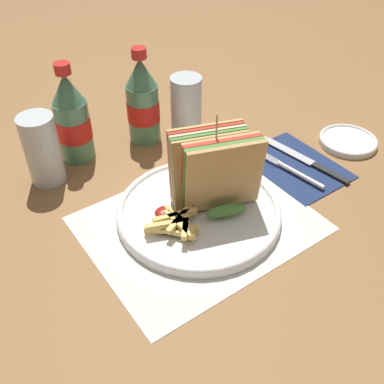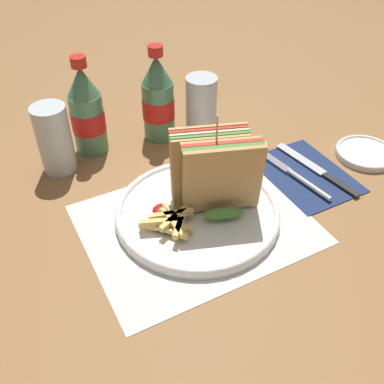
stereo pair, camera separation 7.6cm
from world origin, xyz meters
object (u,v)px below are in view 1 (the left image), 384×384
Objects in this scene: plate_main at (199,211)px; knife at (305,160)px; club_sandwich at (215,171)px; glass_near at (186,112)px; side_saucer at (348,141)px; coke_bottle_far at (143,103)px; glass_far at (43,154)px; coke_bottle_near at (72,120)px; fork at (293,171)px.

plate_main is 0.27m from knife.
glass_near is at bearing 66.70° from club_sandwich.
side_saucer is at bearing -0.20° from plate_main.
glass_far is at bearing -176.19° from coke_bottle_far.
coke_bottle_near is (-0.36, 0.28, 0.08)m from knife.
knife is 1.51× the size of glass_near.
coke_bottle_near is 1.67× the size of side_saucer.
coke_bottle_far is at bearing 122.09° from knife.
side_saucer is at bearing -4.46° from fork.
fork is at bearing -3.90° from club_sandwich.
club_sandwich is 0.24m from knife.
plate_main is at bearing -177.21° from club_sandwich.
knife is 0.12m from side_saucer.
fork is at bearing -69.22° from glass_near.
plate_main is 1.39× the size of knife.
knife is at bearing 8.56° from fork.
coke_bottle_far is (0.05, 0.26, 0.08)m from plate_main.
glass_near is at bearing -15.32° from coke_bottle_near.
club_sandwich is at bearing 2.79° from plate_main.
club_sandwich reaches higher than knife.
coke_bottle_near is 0.56m from side_saucer.
glass_far reaches higher than plate_main.
side_saucer is (0.17, 0.01, -0.00)m from fork.
plate_main is at bearing -55.40° from glass_far.
club_sandwich is 0.98× the size of fork.
glass_far is at bearing 174.98° from glass_near.
fork is 0.05m from knife.
coke_bottle_near reaches higher than knife.
knife is at bearing -37.85° from coke_bottle_near.
coke_bottle_near reaches higher than plate_main.
coke_bottle_near is at bearing 164.68° from glass_near.
coke_bottle_near reaches higher than side_saucer.
glass_near is 0.35m from side_saucer.
glass_near is 1.12× the size of side_saucer.
fork is at bearing -33.72° from glass_far.
club_sandwich reaches higher than fork.
plate_main is 2.10× the size of glass_near.
club_sandwich is 0.24m from glass_near.
coke_bottle_near reaches higher than glass_far.
coke_bottle_far reaches higher than glass_far.
coke_bottle_near is at bearing 108.37° from plate_main.
side_saucer reaches higher than knife.
plate_main is at bearing 169.51° from fork.
glass_far is (-0.44, 0.24, 0.05)m from knife.
side_saucer is at bearing -0.49° from club_sandwich.
glass_near is (0.22, -0.06, -0.03)m from coke_bottle_near.
side_saucer is (0.48, -0.28, -0.08)m from coke_bottle_near.
side_saucer is at bearing -9.84° from knife.
club_sandwich is 1.26× the size of glass_far.
coke_bottle_far reaches higher than side_saucer.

